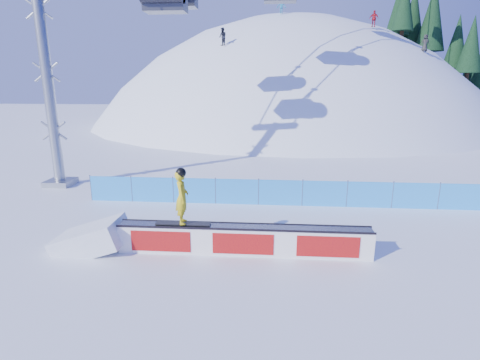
{
  "coord_description": "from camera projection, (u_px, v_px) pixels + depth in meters",
  "views": [
    {
      "loc": [
        -2.5,
        -12.01,
        5.54
      ],
      "look_at": [
        -3.62,
        1.59,
        1.93
      ],
      "focal_mm": 28.0,
      "sensor_mm": 36.0,
      "label": 1
    }
  ],
  "objects": [
    {
      "name": "ground",
      "position": [
        341.0,
        249.0,
        12.79
      ],
      "size": [
        160.0,
        160.0,
        0.0
      ],
      "primitive_type": "plane",
      "color": "white",
      "rests_on": "ground"
    },
    {
      "name": "snow_hill",
      "position": [
        285.0,
        238.0,
        57.86
      ],
      "size": [
        64.0,
        64.0,
        64.0
      ],
      "color": "white",
      "rests_on": "ground"
    },
    {
      "name": "safety_fence",
      "position": [
        325.0,
        194.0,
        16.97
      ],
      "size": [
        22.05,
        0.05,
        1.3
      ],
      "color": "#2898F8",
      "rests_on": "ground"
    },
    {
      "name": "rail_box",
      "position": [
        243.0,
        240.0,
        12.29
      ],
      "size": [
        8.32,
        0.62,
        1.0
      ],
      "rotation": [
        0.0,
        0.0,
        0.0
      ],
      "color": "white",
      "rests_on": "ground"
    },
    {
      "name": "snow_ramp",
      "position": [
        92.0,
        248.0,
        12.81
      ],
      "size": [
        2.42,
        1.52,
        1.51
      ],
      "primitive_type": null,
      "rotation": [
        0.0,
        -0.31,
        0.0
      ],
      "color": "white",
      "rests_on": "ground"
    },
    {
      "name": "snowboarder",
      "position": [
        182.0,
        197.0,
        12.07
      ],
      "size": [
        1.82,
        0.71,
        1.9
      ],
      "rotation": [
        0.0,
        0.0,
        1.74
      ],
      "color": "black",
      "rests_on": "rail_box"
    },
    {
      "name": "distant_skiers",
      "position": [
        316.0,
        23.0,
        39.38
      ],
      "size": [
        21.14,
        9.14,
        6.29
      ],
      "color": "black",
      "rests_on": "ground"
    }
  ]
}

